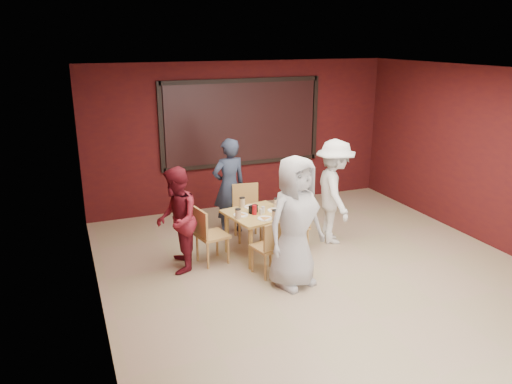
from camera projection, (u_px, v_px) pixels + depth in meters
name	position (u px, v px, depth m)	size (l,w,h in m)	color
floor	(328.00, 279.00, 6.95)	(7.00, 7.00, 0.00)	tan
window_blinds	(242.00, 123.00, 9.52)	(3.00, 0.02, 1.50)	black
dining_table	(258.00, 218.00, 7.53)	(1.02, 1.02, 0.84)	tan
chair_front	(271.00, 245.00, 6.92)	(0.47, 0.47, 0.82)	#B68F46
chair_back	(247.00, 208.00, 8.24)	(0.50, 0.50, 0.90)	#B68F46
chair_left	(208.00, 233.00, 7.28)	(0.49, 0.49, 0.87)	#B68F46
chair_right	(300.00, 221.00, 7.82)	(0.45, 0.45, 0.80)	#B68F46
diner_front	(295.00, 222.00, 6.54)	(0.88, 0.57, 1.80)	#B0B0B0
diner_back	(229.00, 186.00, 8.37)	(0.60, 0.39, 1.64)	#283248
diner_left	(177.00, 220.00, 7.01)	(0.74, 0.57, 1.52)	maroon
diner_right	(334.00, 192.00, 7.99)	(1.09, 0.63, 1.69)	silver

